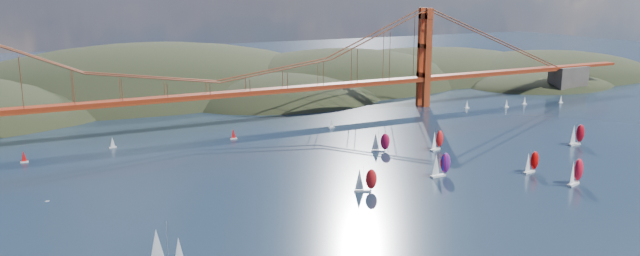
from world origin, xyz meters
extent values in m
ellipsoid|color=black|center=(-10.00, 300.00, -16.80)|extent=(300.00, 180.00, 96.00)
ellipsoid|color=black|center=(110.00, 270.00, -13.30)|extent=(220.00, 140.00, 76.00)
ellipsoid|color=black|center=(60.00, 240.00, -8.40)|extent=(140.00, 110.00, 48.00)
ellipsoid|color=black|center=(200.00, 290.00, -10.50)|extent=(260.00, 160.00, 60.00)
ellipsoid|color=black|center=(285.00, 250.00, -9.10)|extent=(220.00, 150.00, 52.00)
ellipsoid|color=black|center=(240.00, 210.00, -4.90)|extent=(120.00, 90.00, 28.00)
cube|color=maroon|center=(0.00, 180.00, 16.00)|extent=(440.00, 7.00, 1.60)
cube|color=#892806|center=(0.00, 180.00, 14.80)|extent=(440.00, 7.00, 0.80)
cube|color=#892806|center=(120.00, 180.00, 27.50)|extent=(4.00, 8.50, 55.00)
cube|color=#4C443D|center=(234.00, 180.00, 8.00)|extent=(24.00, 12.00, 16.00)
cube|color=maroon|center=(246.00, 180.00, 16.00)|extent=(52.00, 7.00, 1.60)
cylinder|color=#99999E|center=(-60.37, 25.95, 8.48)|extent=(0.15, 0.15, 14.54)
cone|color=white|center=(-62.68, 26.08, 7.75)|extent=(5.94, 5.94, 12.80)
cube|color=white|center=(12.84, 64.17, 0.33)|extent=(5.57, 3.61, 0.65)
cylinder|color=#99999E|center=(13.08, 64.06, 4.72)|extent=(0.08, 0.08, 8.14)
cone|color=white|center=(11.95, 64.57, 4.31)|extent=(4.01, 4.01, 7.16)
ellipsoid|color=red|center=(15.56, 62.95, 4.31)|extent=(4.44, 3.73, 6.83)
cube|color=white|center=(81.32, 37.68, 0.37)|extent=(6.40, 3.52, 0.74)
cylinder|color=#99999E|center=(81.61, 37.77, 5.36)|extent=(0.09, 0.09, 9.24)
cone|color=white|center=(80.26, 37.34, 4.90)|extent=(4.34, 4.34, 8.14)
ellipsoid|color=red|center=(84.55, 38.71, 4.90)|extent=(4.93, 3.89, 7.77)
cube|color=white|center=(78.30, 55.21, 0.32)|extent=(5.60, 2.50, 0.65)
cylinder|color=#99999E|center=(78.57, 55.26, 4.71)|extent=(0.08, 0.08, 8.12)
cone|color=white|center=(77.35, 55.03, 4.30)|extent=(3.54, 3.54, 7.14)
ellipsoid|color=#CF0101|center=(81.23, 55.76, 4.30)|extent=(4.17, 3.05, 6.82)
cube|color=white|center=(67.09, 96.83, 0.33)|extent=(5.75, 3.39, 0.67)
cylinder|color=#99999E|center=(67.35, 96.93, 4.83)|extent=(0.08, 0.08, 8.34)
cone|color=white|center=(66.15, 96.49, 4.42)|extent=(4.00, 4.00, 7.34)
ellipsoid|color=red|center=(69.95, 97.90, 4.42)|extent=(4.50, 3.65, 7.00)
cube|color=silver|center=(126.00, 77.23, 0.37)|extent=(6.24, 2.14, 0.74)
cylinder|color=#99999E|center=(126.30, 77.26, 5.33)|extent=(0.09, 0.09, 9.20)
cone|color=white|center=(124.90, 77.16, 4.87)|extent=(3.67, 3.67, 8.09)
ellipsoid|color=#A50412|center=(129.36, 77.47, 4.87)|extent=(4.47, 2.99, 7.72)
cube|color=white|center=(44.57, 105.91, 0.32)|extent=(5.40, 4.05, 0.65)
cylinder|color=#99999E|center=(44.81, 105.78, 4.69)|extent=(0.08, 0.08, 8.08)
cone|color=white|center=(43.74, 106.41, 4.28)|extent=(4.13, 4.13, 7.11)
ellipsoid|color=#BF103B|center=(47.12, 104.40, 4.28)|extent=(4.45, 3.97, 6.79)
cube|color=white|center=(45.54, 66.29, 0.36)|extent=(6.02, 1.98, 0.71)
cylinder|color=#99999E|center=(45.84, 66.31, 5.17)|extent=(0.09, 0.09, 8.91)
cone|color=white|center=(44.48, 66.23, 4.72)|extent=(3.50, 3.50, 7.84)
ellipsoid|color=#B00529|center=(48.81, 66.47, 4.72)|extent=(4.29, 2.84, 7.48)
cube|color=silver|center=(-87.14, 152.66, 0.25)|extent=(3.00, 1.00, 0.50)
cone|color=red|center=(-87.14, 152.66, 2.60)|extent=(2.00, 2.00, 4.20)
cube|color=silver|center=(-52.95, 160.35, 0.25)|extent=(3.00, 1.00, 0.50)
cone|color=white|center=(-52.95, 160.35, 2.60)|extent=(2.00, 2.00, 4.20)
cube|color=silver|center=(137.40, 162.34, 0.25)|extent=(3.00, 1.00, 0.50)
cone|color=white|center=(137.40, 162.34, 2.60)|extent=(2.00, 2.00, 4.20)
cube|color=silver|center=(159.23, 154.78, 0.25)|extent=(3.00, 1.00, 0.50)
cone|color=white|center=(159.23, 154.78, 2.60)|extent=(2.00, 2.00, 4.20)
cube|color=silver|center=(174.96, 157.04, 0.25)|extent=(3.00, 1.00, 0.50)
cone|color=white|center=(174.96, 157.04, 2.60)|extent=(2.00, 2.00, 4.20)
cube|color=silver|center=(197.50, 151.25, 0.25)|extent=(3.00, 1.00, 0.50)
cone|color=white|center=(197.50, 151.25, 2.60)|extent=(2.00, 2.00, 4.20)
cube|color=silver|center=(47.57, 153.12, 0.25)|extent=(3.00, 1.00, 0.50)
cone|color=white|center=(47.57, 153.12, 2.60)|extent=(2.00, 2.00, 4.20)
cube|color=silver|center=(-2.18, 152.53, 0.25)|extent=(3.00, 1.00, 0.50)
cone|color=red|center=(-2.18, 152.53, 2.60)|extent=(2.00, 2.00, 4.20)
ellipsoid|color=white|center=(-84.18, 21.27, 25.71)|extent=(0.90, 0.25, 0.17)
camera|label=1|loc=(-87.75, -106.78, 67.23)|focal=35.00mm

